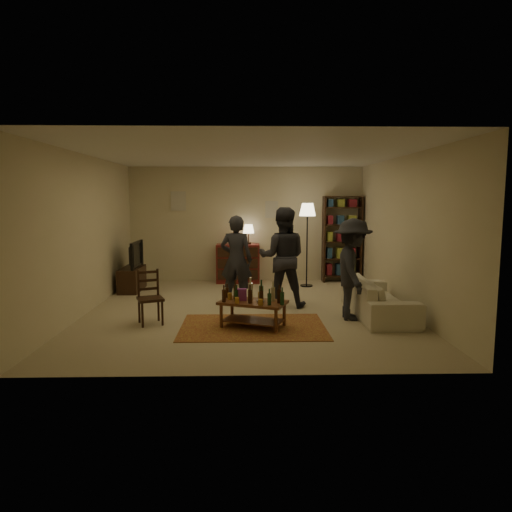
{
  "coord_description": "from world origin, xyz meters",
  "views": [
    {
      "loc": [
        -0.03,
        -7.86,
        1.95
      ],
      "look_at": [
        0.16,
        0.1,
        0.95
      ],
      "focal_mm": 32.0,
      "sensor_mm": 36.0,
      "label": 1
    }
  ],
  "objects_px": {
    "dining_chair": "(150,295)",
    "floor_lamp": "(307,216)",
    "person_left": "(236,260)",
    "tv_stand": "(132,273)",
    "person_right": "(282,257)",
    "bookshelf": "(342,238)",
    "dresser": "(238,262)",
    "coffee_table": "(253,303)",
    "sofa": "(378,297)",
    "person_by_sofa": "(352,269)"
  },
  "relations": [
    {
      "from": "coffee_table",
      "to": "person_right",
      "type": "height_order",
      "value": "person_right"
    },
    {
      "from": "tv_stand",
      "to": "person_by_sofa",
      "type": "relative_size",
      "value": 0.64
    },
    {
      "from": "dresser",
      "to": "person_right",
      "type": "relative_size",
      "value": 0.75
    },
    {
      "from": "dresser",
      "to": "person_by_sofa",
      "type": "distance_m",
      "value": 3.85
    },
    {
      "from": "dining_chair",
      "to": "person_by_sofa",
      "type": "xyz_separation_m",
      "value": [
        3.23,
        0.18,
        0.37
      ]
    },
    {
      "from": "dresser",
      "to": "person_left",
      "type": "distance_m",
      "value": 2.2
    },
    {
      "from": "tv_stand",
      "to": "bookshelf",
      "type": "xyz_separation_m",
      "value": [
        4.69,
        0.98,
        0.65
      ]
    },
    {
      "from": "sofa",
      "to": "coffee_table",
      "type": "bearing_deg",
      "value": 107.57
    },
    {
      "from": "dresser",
      "to": "bookshelf",
      "type": "height_order",
      "value": "bookshelf"
    },
    {
      "from": "dining_chair",
      "to": "person_left",
      "type": "relative_size",
      "value": 0.52
    },
    {
      "from": "dining_chair",
      "to": "bookshelf",
      "type": "xyz_separation_m",
      "value": [
        3.78,
        3.59,
        0.59
      ]
    },
    {
      "from": "person_right",
      "to": "bookshelf",
      "type": "bearing_deg",
      "value": -115.92
    },
    {
      "from": "dresser",
      "to": "floor_lamp",
      "type": "xyz_separation_m",
      "value": [
        1.54,
        -0.52,
        1.11
      ]
    },
    {
      "from": "coffee_table",
      "to": "dresser",
      "type": "distance_m",
      "value": 3.8
    },
    {
      "from": "bookshelf",
      "to": "coffee_table",
      "type": "bearing_deg",
      "value": -119.34
    },
    {
      "from": "dresser",
      "to": "floor_lamp",
      "type": "height_order",
      "value": "floor_lamp"
    },
    {
      "from": "sofa",
      "to": "person_left",
      "type": "height_order",
      "value": "person_left"
    },
    {
      "from": "coffee_table",
      "to": "person_by_sofa",
      "type": "height_order",
      "value": "person_by_sofa"
    },
    {
      "from": "tv_stand",
      "to": "person_right",
      "type": "relative_size",
      "value": 0.59
    },
    {
      "from": "coffee_table",
      "to": "dining_chair",
      "type": "relative_size",
      "value": 1.3
    },
    {
      "from": "floor_lamp",
      "to": "person_left",
      "type": "distance_m",
      "value": 2.38
    },
    {
      "from": "dining_chair",
      "to": "coffee_table",
      "type": "bearing_deg",
      "value": -31.02
    },
    {
      "from": "dresser",
      "to": "person_by_sofa",
      "type": "relative_size",
      "value": 0.83
    },
    {
      "from": "dresser",
      "to": "person_right",
      "type": "bearing_deg",
      "value": -70.85
    },
    {
      "from": "dresser",
      "to": "sofa",
      "type": "bearing_deg",
      "value": -52.46
    },
    {
      "from": "bookshelf",
      "to": "floor_lamp",
      "type": "xyz_separation_m",
      "value": [
        -0.9,
        -0.59,
        0.55
      ]
    },
    {
      "from": "dining_chair",
      "to": "dresser",
      "type": "xyz_separation_m",
      "value": [
        1.34,
        3.52,
        0.03
      ]
    },
    {
      "from": "tv_stand",
      "to": "dresser",
      "type": "distance_m",
      "value": 2.43
    },
    {
      "from": "dining_chair",
      "to": "person_left",
      "type": "height_order",
      "value": "person_left"
    },
    {
      "from": "tv_stand",
      "to": "person_right",
      "type": "distance_m",
      "value": 3.47
    },
    {
      "from": "floor_lamp",
      "to": "bookshelf",
      "type": "bearing_deg",
      "value": 33.24
    },
    {
      "from": "dining_chair",
      "to": "dresser",
      "type": "distance_m",
      "value": 3.77
    },
    {
      "from": "bookshelf",
      "to": "person_left",
      "type": "distance_m",
      "value": 3.32
    },
    {
      "from": "tv_stand",
      "to": "person_left",
      "type": "distance_m",
      "value": 2.62
    },
    {
      "from": "dining_chair",
      "to": "floor_lamp",
      "type": "bearing_deg",
      "value": 24.37
    },
    {
      "from": "person_right",
      "to": "sofa",
      "type": "bearing_deg",
      "value": 162.6
    },
    {
      "from": "bookshelf",
      "to": "person_by_sofa",
      "type": "relative_size",
      "value": 1.23
    },
    {
      "from": "tv_stand",
      "to": "person_right",
      "type": "xyz_separation_m",
      "value": [
        3.09,
        -1.49,
        0.52
      ]
    },
    {
      "from": "coffee_table",
      "to": "person_right",
      "type": "relative_size",
      "value": 0.62
    },
    {
      "from": "floor_lamp",
      "to": "sofa",
      "type": "height_order",
      "value": "floor_lamp"
    },
    {
      "from": "person_left",
      "to": "person_right",
      "type": "xyz_separation_m",
      "value": [
        0.84,
        -0.23,
        0.08
      ]
    },
    {
      "from": "person_right",
      "to": "person_by_sofa",
      "type": "xyz_separation_m",
      "value": [
        1.06,
        -0.93,
        -0.08
      ]
    },
    {
      "from": "coffee_table",
      "to": "dresser",
      "type": "xyz_separation_m",
      "value": [
        -0.27,
        3.78,
        0.1
      ]
    },
    {
      "from": "dresser",
      "to": "sofa",
      "type": "relative_size",
      "value": 0.65
    },
    {
      "from": "dresser",
      "to": "floor_lamp",
      "type": "distance_m",
      "value": 1.97
    },
    {
      "from": "person_left",
      "to": "bookshelf",
      "type": "bearing_deg",
      "value": -125.97
    },
    {
      "from": "person_by_sofa",
      "to": "dining_chair",
      "type": "bearing_deg",
      "value": 98.01
    },
    {
      "from": "dining_chair",
      "to": "floor_lamp",
      "type": "xyz_separation_m",
      "value": [
        2.88,
        3.0,
        1.14
      ]
    },
    {
      "from": "person_right",
      "to": "person_by_sofa",
      "type": "distance_m",
      "value": 1.41
    },
    {
      "from": "coffee_table",
      "to": "person_right",
      "type": "bearing_deg",
      "value": 67.76
    }
  ]
}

